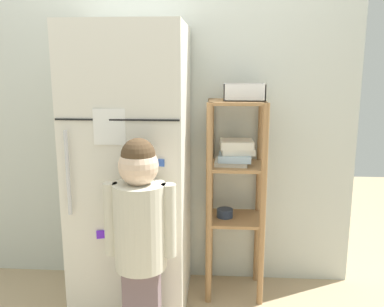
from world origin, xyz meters
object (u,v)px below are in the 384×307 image
refrigerator (132,171)px  child_standing (140,225)px  pantry_shelf_unit (235,175)px  fruit_bin (242,94)px

refrigerator → child_standing: refrigerator is taller
child_standing → pantry_shelf_unit: (0.46, 0.57, 0.10)m
refrigerator → fruit_bin: refrigerator is taller
child_standing → fruit_bin: 0.96m
pantry_shelf_unit → refrigerator: bearing=-166.4°
refrigerator → child_standing: bearing=-73.6°
refrigerator → pantry_shelf_unit: size_ratio=1.35×
refrigerator → child_standing: 0.47m
refrigerator → child_standing: (0.12, -0.42, -0.16)m
child_standing → refrigerator: bearing=106.4°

